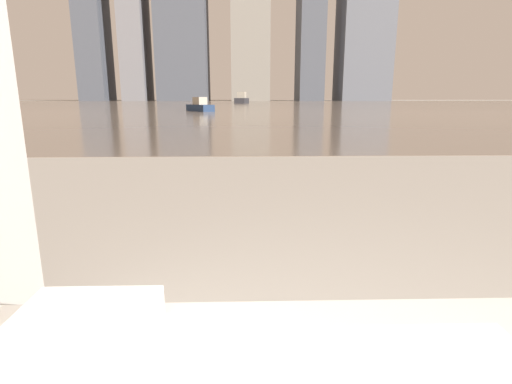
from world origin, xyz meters
TOP-DOWN VIEW (x-y plane):
  - towel_stack at (-0.28, 0.90)m, footprint 0.29×0.20m
  - harbor_water at (0.00, 62.00)m, footprint 180.00×110.00m
  - harbor_boat_0 at (-3.16, 30.00)m, footprint 2.28×2.76m
  - harbor_boat_2 at (-0.31, 68.55)m, footprint 2.49×5.15m
  - skyline_tower_1 at (-29.99, 118.00)m, footprint 6.39×11.73m
  - skyline_tower_3 at (1.92, 118.00)m, footprint 10.51×12.78m
  - skyline_tower_4 at (18.68, 118.00)m, footprint 6.78×12.70m

SIDE VIEW (x-z plane):
  - harbor_water at x=0.00m, z-range 0.00..0.01m
  - harbor_boat_0 at x=-3.16m, z-range -0.14..0.87m
  - towel_stack at x=-0.28m, z-range 0.49..0.57m
  - harbor_boat_2 at x=-0.31m, z-range -0.26..1.59m
  - skyline_tower_4 at x=18.68m, z-range 0.00..33.31m
  - skyline_tower_3 at x=1.92m, z-range 0.00..39.55m
  - skyline_tower_1 at x=-29.99m, z-range 0.00..42.53m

